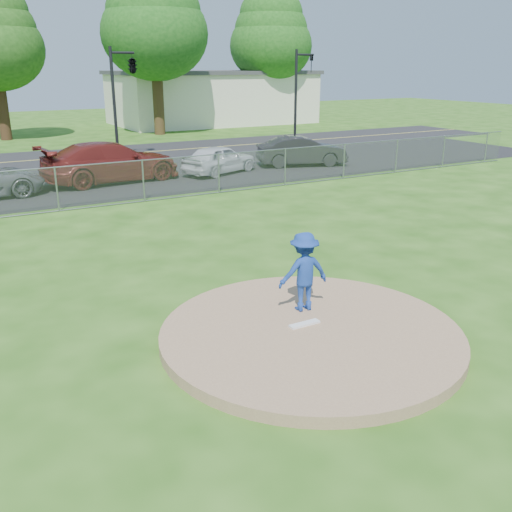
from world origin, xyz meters
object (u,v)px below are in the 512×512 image
Objects in this scene: tree_right at (154,19)px; parked_car_charcoal at (302,151)px; commercial_building at (212,97)px; traffic_signal_right at (299,89)px; parked_car_darkred at (111,162)px; traffic_signal_center at (130,67)px; tree_far_right at (271,35)px; pitcher at (304,272)px; parked_car_pearl at (220,159)px.

tree_right reaches higher than parked_car_charcoal.
traffic_signal_right is at bearing -96.29° from commercial_building.
parked_car_charcoal is at bearing -99.50° from parked_car_darkred.
commercial_building reaches higher than parked_car_charcoal.
traffic_signal_center is 7.47m from parked_car_darkred.
traffic_signal_center is 1.30× the size of parked_car_charcoal.
tree_far_right is 6.98× the size of pitcher.
traffic_signal_right is at bearing -113.91° from tree_far_right.
parked_car_darkred is 4.85m from parked_car_pearl.
pitcher is 15.95m from parked_car_pearl.
parked_car_pearl is at bearing -100.92° from tree_right.
commercial_building is at bearing -105.39° from pitcher.
tree_right reaches higher than traffic_signal_center.
traffic_signal_center is 1.00× the size of traffic_signal_right.
pitcher is at bearing 165.03° from parked_car_charcoal.
tree_right is at bearing -139.40° from commercial_building.
tree_right is at bearing 63.29° from traffic_signal_center.
traffic_signal_right is (-1.76, -16.00, 1.20)m from commercial_building.
traffic_signal_right is at bearing -13.33° from parked_car_charcoal.
parked_car_darkred is (-13.19, -5.75, -2.51)m from traffic_signal_right.
parked_car_pearl is at bearing -102.76° from pitcher.
traffic_signal_center reaches higher than parked_car_darkred.
tree_far_right is 24.69m from parked_car_pearl.
commercial_building is at bearing 143.13° from tree_far_right.
tree_far_right is at bearing 39.04° from traffic_signal_center.
parked_car_darkred is at bearing -156.44° from traffic_signal_right.
parked_car_charcoal is at bearing -116.67° from tree_far_right.
parked_car_charcoal is at bearing -104.29° from commercial_building.
traffic_signal_right reaches higher than parked_car_pearl.
parked_car_charcoal is at bearing -85.28° from tree_right.
commercial_building is 22.98m from parked_car_charcoal.
tree_right is at bearing -98.06° from pitcher.
traffic_signal_center is (-12.03, -16.00, 2.45)m from commercial_building.
tree_far_right is 39.88m from pitcher.
tree_far_right reaches higher than parked_car_charcoal.
tree_right is at bearing -32.81° from parked_car_pearl.
traffic_signal_right reaches higher than parked_car_darkred.
traffic_signal_right is 10.76m from parked_car_pearl.
pitcher is at bearing 137.95° from parked_car_pearl.
parked_car_pearl is at bearing -126.33° from tree_far_right.
traffic_signal_right is 25.43m from pitcher.
traffic_signal_right is 1.30× the size of parked_car_charcoal.
tree_right is 12.08m from traffic_signal_right.
tree_far_right is 2.49× the size of parked_car_charcoal.
traffic_signal_center reaches higher than parked_car_charcoal.
tree_far_right is at bearing -112.46° from pitcher.
traffic_signal_center is (-5.03, -10.00, -3.04)m from tree_right.
parked_car_pearl is at bearing 108.48° from parked_car_charcoal.
parked_car_darkred is at bearing -116.95° from traffic_signal_center.
tree_right reaches higher than pitcher.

